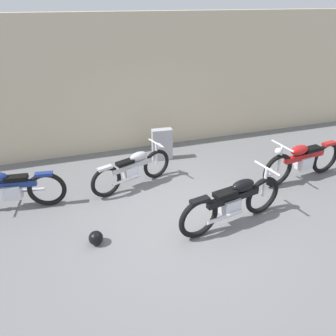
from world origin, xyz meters
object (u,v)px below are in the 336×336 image
at_px(motorcycle_black, 234,202).
at_px(motorcycle_blue, 8,189).
at_px(helmet, 96,238).
at_px(stone_marker, 162,144).
at_px(motorcycle_red, 303,160).
at_px(motorcycle_silver, 133,169).

height_order(motorcycle_black, motorcycle_blue, motorcycle_black).
height_order(helmet, motorcycle_black, motorcycle_black).
bearing_deg(stone_marker, helmet, -126.26).
bearing_deg(motorcycle_black, motorcycle_red, 12.53).
relative_size(stone_marker, motorcycle_red, 0.37).
xyz_separation_m(motorcycle_black, motorcycle_blue, (-3.90, 1.72, -0.02)).
bearing_deg(motorcycle_silver, stone_marker, 27.60).
relative_size(motorcycle_blue, motorcycle_red, 0.95).
bearing_deg(motorcycle_blue, motorcycle_red, 179.94).
distance_m(motorcycle_silver, motorcycle_black, 2.33).
relative_size(helmet, motorcycle_black, 0.11).
bearing_deg(motorcycle_black, helmet, 164.22).
bearing_deg(motorcycle_silver, motorcycle_red, -33.38).
height_order(motorcycle_blue, motorcycle_red, motorcycle_red).
bearing_deg(motorcycle_blue, motorcycle_black, 163.09).
bearing_deg(motorcycle_black, stone_marker, 88.05).
xyz_separation_m(stone_marker, motorcycle_black, (0.46, -2.91, 0.07)).
xyz_separation_m(motorcycle_black, motorcycle_red, (2.24, 0.97, -0.00)).
relative_size(motorcycle_silver, motorcycle_black, 0.85).
distance_m(helmet, motorcycle_blue, 2.13).
distance_m(stone_marker, motorcycle_red, 3.32).
relative_size(helmet, motorcycle_red, 0.11).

